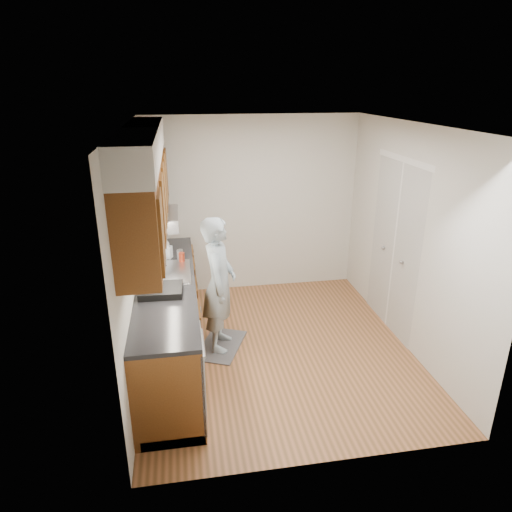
{
  "coord_description": "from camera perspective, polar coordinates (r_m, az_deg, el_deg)",
  "views": [
    {
      "loc": [
        -1.0,
        -4.48,
        2.88
      ],
      "look_at": [
        -0.2,
        0.25,
        1.06
      ],
      "focal_mm": 32.0,
      "sensor_mm": 36.0,
      "label": 1
    }
  ],
  "objects": [
    {
      "name": "dish_rack",
      "position": [
        4.59,
        -11.79,
        -4.23
      ],
      "size": [
        0.43,
        0.37,
        0.07
      ],
      "primitive_type": "cube",
      "rotation": [
        0.0,
        0.0,
        -0.05
      ],
      "color": "black",
      "rests_on": "counter"
    },
    {
      "name": "soda_can",
      "position": [
        5.31,
        -9.27,
        -0.23
      ],
      "size": [
        0.08,
        0.08,
        0.12
      ],
      "primitive_type": "cylinder",
      "rotation": [
        0.0,
        0.0,
        0.17
      ],
      "color": "#AD371D",
      "rests_on": "counter"
    },
    {
      "name": "closet_door",
      "position": [
        5.7,
        16.89,
        0.87
      ],
      "size": [
        0.02,
        1.22,
        2.05
      ],
      "primitive_type": "cube",
      "color": "silver",
      "rests_on": "wall_right"
    },
    {
      "name": "floor_mat",
      "position": [
        5.45,
        -4.4,
        -11.06
      ],
      "size": [
        0.69,
        0.85,
        0.01
      ],
      "primitive_type": "cube",
      "rotation": [
        0.0,
        0.0,
        -0.41
      ],
      "color": "#5A5A5C",
      "rests_on": "floor"
    },
    {
      "name": "soap_bottle_b",
      "position": [
        5.47,
        -11.02,
        0.8
      ],
      "size": [
        0.12,
        0.12,
        0.21
      ],
      "primitive_type": "imported",
      "rotation": [
        0.0,
        0.0,
        -0.35
      ],
      "color": "silver",
      "rests_on": "counter"
    },
    {
      "name": "soap_bottle_a",
      "position": [
        5.36,
        -11.74,
        0.5
      ],
      "size": [
        0.1,
        0.1,
        0.24
      ],
      "primitive_type": "imported",
      "rotation": [
        0.0,
        0.0,
        0.06
      ],
      "color": "silver",
      "rests_on": "counter"
    },
    {
      "name": "wall_left",
      "position": [
        4.79,
        -15.0,
        0.17
      ],
      "size": [
        0.02,
        3.5,
        2.5
      ],
      "primitive_type": "cube",
      "color": "beige",
      "rests_on": "floor"
    },
    {
      "name": "wall_right",
      "position": [
        5.38,
        18.61,
        2.05
      ],
      "size": [
        0.02,
        3.5,
        2.5
      ],
      "primitive_type": "cube",
      "color": "beige",
      "rests_on": "floor"
    },
    {
      "name": "soap_bottle_c",
      "position": [
        5.8,
        -11.37,
        1.63
      ],
      "size": [
        0.17,
        0.17,
        0.16
      ],
      "primitive_type": "imported",
      "rotation": [
        0.0,
        0.0,
        0.8
      ],
      "color": "silver",
      "rests_on": "counter"
    },
    {
      "name": "person",
      "position": [
        5.04,
        -4.67,
        -2.49
      ],
      "size": [
        0.54,
        0.69,
        1.76
      ],
      "primitive_type": "imported",
      "rotation": [
        0.0,
        0.0,
        1.35
      ],
      "color": "#92A6B2",
      "rests_on": "floor_mat"
    },
    {
      "name": "steel_can",
      "position": [
        5.38,
        -9.48,
        0.12
      ],
      "size": [
        0.08,
        0.08,
        0.13
      ],
      "primitive_type": "cylinder",
      "rotation": [
        0.0,
        0.0,
        0.18
      ],
      "color": "#A5A5AA",
      "rests_on": "counter"
    },
    {
      "name": "floor",
      "position": [
        5.42,
        2.57,
        -11.33
      ],
      "size": [
        3.5,
        3.5,
        0.0
      ],
      "primitive_type": "plane",
      "color": "#9C603B",
      "rests_on": "ground"
    },
    {
      "name": "upper_cabinets",
      "position": [
        4.63,
        -13.67,
        8.61
      ],
      "size": [
        0.47,
        2.8,
        1.21
      ],
      "color": "brown",
      "rests_on": "wall_left"
    },
    {
      "name": "counter",
      "position": [
        5.08,
        -10.81,
        -7.68
      ],
      "size": [
        0.64,
        2.8,
        1.3
      ],
      "color": "brown",
      "rests_on": "floor"
    },
    {
      "name": "ceiling",
      "position": [
        4.61,
        3.09,
        16.03
      ],
      "size": [
        3.5,
        3.5,
        0.0
      ],
      "primitive_type": "plane",
      "rotation": [
        3.14,
        0.0,
        0.0
      ],
      "color": "white",
      "rests_on": "wall_left"
    },
    {
      "name": "wall_back",
      "position": [
        6.52,
        -0.47,
        6.32
      ],
      "size": [
        3.0,
        0.02,
        2.5
      ],
      "primitive_type": "cube",
      "color": "beige",
      "rests_on": "floor"
    }
  ]
}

